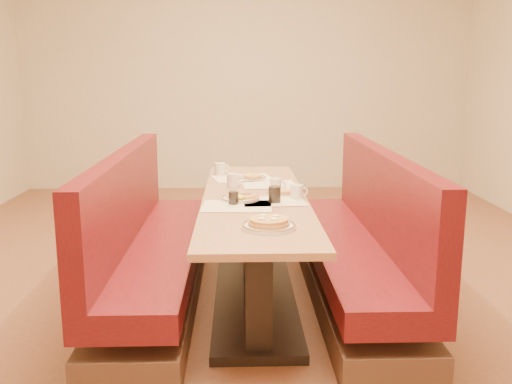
{
  "coord_description": "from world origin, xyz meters",
  "views": [
    {
      "loc": [
        -0.11,
        -3.79,
        1.58
      ],
      "look_at": [
        0.0,
        -0.32,
        0.85
      ],
      "focal_mm": 40.0,
      "sensor_mm": 36.0,
      "label": 1
    }
  ],
  "objects_px": {
    "booth_right": "(359,250)",
    "coffee_mug_d": "(220,169)",
    "coffee_mug_c": "(276,184)",
    "eggs_plate": "(240,198)",
    "diner_table": "(255,249)",
    "coffee_mug_a": "(297,192)",
    "pancake_plate": "(269,224)",
    "coffee_mug_b": "(234,180)",
    "booth_left": "(149,252)",
    "soda_tumbler_near": "(233,198)",
    "soda_tumbler_mid": "(275,195)"
  },
  "relations": [
    {
      "from": "eggs_plate",
      "to": "coffee_mug_c",
      "type": "height_order",
      "value": "coffee_mug_c"
    },
    {
      "from": "soda_tumbler_mid",
      "to": "pancake_plate",
      "type": "bearing_deg",
      "value": -96.56
    },
    {
      "from": "diner_table",
      "to": "soda_tumbler_mid",
      "type": "bearing_deg",
      "value": -57.84
    },
    {
      "from": "pancake_plate",
      "to": "eggs_plate",
      "type": "xyz_separation_m",
      "value": [
        -0.15,
        0.7,
        -0.01
      ]
    },
    {
      "from": "booth_left",
      "to": "soda_tumbler_mid",
      "type": "distance_m",
      "value": 0.98
    },
    {
      "from": "soda_tumbler_mid",
      "to": "coffee_mug_d",
      "type": "bearing_deg",
      "value": 110.25
    },
    {
      "from": "diner_table",
      "to": "coffee_mug_c",
      "type": "relative_size",
      "value": 21.64
    },
    {
      "from": "soda_tumbler_near",
      "to": "soda_tumbler_mid",
      "type": "distance_m",
      "value": 0.27
    },
    {
      "from": "soda_tumbler_near",
      "to": "soda_tumbler_mid",
      "type": "xyz_separation_m",
      "value": [
        0.27,
        0.04,
        0.01
      ]
    },
    {
      "from": "booth_left",
      "to": "soda_tumbler_mid",
      "type": "relative_size",
      "value": 22.86
    },
    {
      "from": "diner_table",
      "to": "coffee_mug_d",
      "type": "distance_m",
      "value": 0.98
    },
    {
      "from": "pancake_plate",
      "to": "booth_right",
      "type": "bearing_deg",
      "value": 50.12
    },
    {
      "from": "booth_left",
      "to": "soda_tumbler_near",
      "type": "height_order",
      "value": "booth_left"
    },
    {
      "from": "booth_right",
      "to": "coffee_mug_b",
      "type": "xyz_separation_m",
      "value": [
        -0.88,
        0.33,
        0.44
      ]
    },
    {
      "from": "booth_left",
      "to": "eggs_plate",
      "type": "height_order",
      "value": "booth_left"
    },
    {
      "from": "booth_right",
      "to": "coffee_mug_d",
      "type": "distance_m",
      "value": 1.37
    },
    {
      "from": "pancake_plate",
      "to": "soda_tumbler_mid",
      "type": "distance_m",
      "value": 0.62
    },
    {
      "from": "coffee_mug_b",
      "to": "soda_tumbler_near",
      "type": "distance_m",
      "value": 0.56
    },
    {
      "from": "booth_left",
      "to": "pancake_plate",
      "type": "bearing_deg",
      "value": -45.92
    },
    {
      "from": "booth_right",
      "to": "soda_tumbler_mid",
      "type": "xyz_separation_m",
      "value": [
        -0.61,
        -0.2,
        0.44
      ]
    },
    {
      "from": "soda_tumbler_near",
      "to": "eggs_plate",
      "type": "bearing_deg",
      "value": 71.64
    },
    {
      "from": "pancake_plate",
      "to": "coffee_mug_a",
      "type": "relative_size",
      "value": 2.44
    },
    {
      "from": "eggs_plate",
      "to": "soda_tumbler_mid",
      "type": "xyz_separation_m",
      "value": [
        0.23,
        -0.08,
        0.04
      ]
    },
    {
      "from": "booth_right",
      "to": "coffee_mug_c",
      "type": "xyz_separation_m",
      "value": [
        -0.57,
        0.19,
        0.43
      ]
    },
    {
      "from": "pancake_plate",
      "to": "soda_tumbler_mid",
      "type": "height_order",
      "value": "soda_tumbler_mid"
    },
    {
      "from": "coffee_mug_a",
      "to": "soda_tumbler_near",
      "type": "distance_m",
      "value": 0.46
    },
    {
      "from": "coffee_mug_b",
      "to": "coffee_mug_d",
      "type": "bearing_deg",
      "value": 88.25
    },
    {
      "from": "pancake_plate",
      "to": "coffee_mug_b",
      "type": "distance_m",
      "value": 1.15
    },
    {
      "from": "coffee_mug_d",
      "to": "diner_table",
      "type": "bearing_deg",
      "value": -88.43
    },
    {
      "from": "diner_table",
      "to": "pancake_plate",
      "type": "height_order",
      "value": "pancake_plate"
    },
    {
      "from": "booth_right",
      "to": "coffee_mug_a",
      "type": "height_order",
      "value": "booth_right"
    },
    {
      "from": "pancake_plate",
      "to": "coffee_mug_c",
      "type": "xyz_separation_m",
      "value": [
        0.11,
        1.0,
        0.02
      ]
    },
    {
      "from": "diner_table",
      "to": "booth_left",
      "type": "xyz_separation_m",
      "value": [
        -0.73,
        0.0,
        -0.01
      ]
    },
    {
      "from": "booth_right",
      "to": "coffee_mug_d",
      "type": "height_order",
      "value": "booth_right"
    },
    {
      "from": "coffee_mug_c",
      "to": "soda_tumbler_near",
      "type": "distance_m",
      "value": 0.53
    },
    {
      "from": "pancake_plate",
      "to": "coffee_mug_c",
      "type": "distance_m",
      "value": 1.01
    },
    {
      "from": "diner_table",
      "to": "soda_tumbler_mid",
      "type": "xyz_separation_m",
      "value": [
        0.12,
        -0.2,
        0.43
      ]
    },
    {
      "from": "booth_left",
      "to": "coffee_mug_b",
      "type": "xyz_separation_m",
      "value": [
        0.59,
        0.33,
        0.44
      ]
    },
    {
      "from": "coffee_mug_c",
      "to": "soda_tumbler_near",
      "type": "bearing_deg",
      "value": -113.55
    },
    {
      "from": "booth_left",
      "to": "pancake_plate",
      "type": "distance_m",
      "value": 1.2
    },
    {
      "from": "coffee_mug_b",
      "to": "coffee_mug_d",
      "type": "relative_size",
      "value": 1.02
    },
    {
      "from": "booth_right",
      "to": "booth_left",
      "type": "bearing_deg",
      "value": 180.0
    },
    {
      "from": "booth_left",
      "to": "coffee_mug_b",
      "type": "bearing_deg",
      "value": 28.92
    },
    {
      "from": "booth_right",
      "to": "soda_tumbler_mid",
      "type": "relative_size",
      "value": 22.86
    },
    {
      "from": "booth_right",
      "to": "coffee_mug_b",
      "type": "height_order",
      "value": "booth_right"
    },
    {
      "from": "coffee_mug_a",
      "to": "coffee_mug_d",
      "type": "xyz_separation_m",
      "value": [
        -0.54,
        0.91,
        0.0
      ]
    },
    {
      "from": "eggs_plate",
      "to": "soda_tumbler_mid",
      "type": "relative_size",
      "value": 2.37
    },
    {
      "from": "coffee_mug_d",
      "to": "coffee_mug_c",
      "type": "bearing_deg",
      "value": -72.61
    },
    {
      "from": "eggs_plate",
      "to": "coffee_mug_d",
      "type": "distance_m",
      "value": 0.97
    },
    {
      "from": "coffee_mug_c",
      "to": "coffee_mug_a",
      "type": "bearing_deg",
      "value": -53.76
    }
  ]
}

